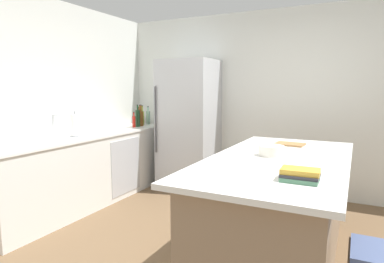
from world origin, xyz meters
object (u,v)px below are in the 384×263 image
object	(u,v)px
syrup_bottle	(138,118)
cutting_board	(290,144)
mixing_bowl	(271,151)
whiskey_bottle	(140,118)
hot_sauce_bottle	(134,121)
kitchen_island	(277,209)
sink_faucet	(54,126)
refrigerator	(189,125)
wine_bottle	(138,118)
paper_towel_roll	(75,126)
olive_oil_bottle	(142,117)
gin_bottle	(148,117)
cookbook_stack	(300,175)

from	to	relation	value
syrup_bottle	cutting_board	world-z (taller)	syrup_bottle
syrup_bottle	mixing_bowl	size ratio (longest dim) A/B	1.32
whiskey_bottle	hot_sauce_bottle	bearing A→B (deg)	-84.56
kitchen_island	sink_faucet	xyz separation A→B (m)	(-2.58, -0.10, 0.61)
sink_faucet	cutting_board	world-z (taller)	sink_faucet
refrigerator	wine_bottle	bearing A→B (deg)	-163.49
paper_towel_roll	olive_oil_bottle	size ratio (longest dim) A/B	1.00
kitchen_island	syrup_bottle	xyz separation A→B (m)	(-2.58, 1.55, 0.57)
refrigerator	hot_sauce_bottle	size ratio (longest dim) A/B	8.16
gin_bottle	olive_oil_bottle	xyz separation A→B (m)	(-0.05, -0.09, 0.01)
kitchen_island	wine_bottle	world-z (taller)	wine_bottle
syrup_bottle	hot_sauce_bottle	size ratio (longest dim) A/B	1.25
gin_bottle	mixing_bowl	bearing A→B (deg)	-34.48
sink_faucet	syrup_bottle	bearing A→B (deg)	90.16
kitchen_island	gin_bottle	xyz separation A→B (m)	(-2.51, 1.73, 0.57)
kitchen_island	cutting_board	bearing A→B (deg)	93.16
paper_towel_roll	gin_bottle	xyz separation A→B (m)	(0.01, 1.57, -0.02)
sink_faucet	hot_sauce_bottle	bearing A→B (deg)	84.69
gin_bottle	cutting_board	size ratio (longest dim) A/B	0.98
kitchen_island	sink_faucet	distance (m)	2.65
kitchen_island	hot_sauce_bottle	bearing A→B (deg)	152.75
kitchen_island	gin_bottle	distance (m)	3.10
gin_bottle	mixing_bowl	world-z (taller)	gin_bottle
hot_sauce_bottle	cookbook_stack	distance (m)	3.32
olive_oil_bottle	syrup_bottle	xyz separation A→B (m)	(-0.02, -0.09, -0.01)
syrup_bottle	whiskey_bottle	bearing A→B (deg)	-40.74
sink_faucet	kitchen_island	bearing A→B (deg)	2.29
syrup_bottle	paper_towel_roll	bearing A→B (deg)	-87.59
syrup_bottle	wine_bottle	bearing A→B (deg)	-56.15
kitchen_island	whiskey_bottle	size ratio (longest dim) A/B	6.71
syrup_bottle	sink_faucet	bearing A→B (deg)	-89.84
hot_sauce_bottle	mixing_bowl	bearing A→B (deg)	-26.85
syrup_bottle	whiskey_bottle	distance (m)	0.15
refrigerator	paper_towel_roll	distance (m)	1.66
olive_oil_bottle	cookbook_stack	xyz separation A→B (m)	(2.83, -2.29, -0.08)
paper_towel_roll	refrigerator	bearing A→B (deg)	59.54
olive_oil_bottle	cookbook_stack	world-z (taller)	olive_oil_bottle
kitchen_island	whiskey_bottle	xyz separation A→B (m)	(-2.47, 1.46, 0.58)
hot_sauce_bottle	cutting_board	world-z (taller)	hot_sauce_bottle
wine_bottle	cutting_board	bearing A→B (deg)	-15.35
hot_sauce_bottle	cookbook_stack	world-z (taller)	hot_sauce_bottle
olive_oil_bottle	mixing_bowl	distance (m)	2.94
gin_bottle	syrup_bottle	world-z (taller)	same
gin_bottle	olive_oil_bottle	world-z (taller)	olive_oil_bottle
gin_bottle	cutting_board	distance (m)	2.68
sink_faucet	whiskey_bottle	xyz separation A→B (m)	(0.11, 1.56, -0.02)
wine_bottle	mixing_bowl	size ratio (longest dim) A/B	1.53
refrigerator	mixing_bowl	bearing A→B (deg)	-43.64
gin_bottle	mixing_bowl	size ratio (longest dim) A/B	1.32
refrigerator	olive_oil_bottle	world-z (taller)	refrigerator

